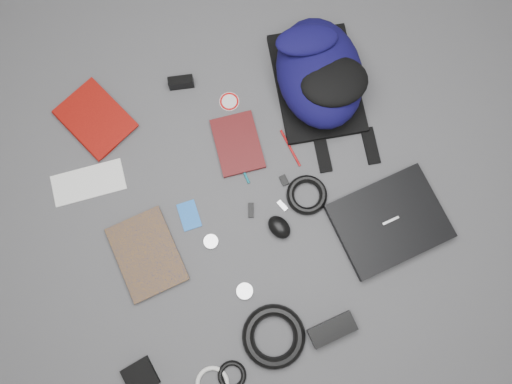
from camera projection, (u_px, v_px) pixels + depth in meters
name	position (u px, v px, depth m)	size (l,w,h in m)	color
ground	(256.00, 193.00, 1.66)	(4.00, 4.00, 0.00)	#4F4F51
backpack	(320.00, 73.00, 1.65)	(0.30, 0.44, 0.18)	black
laptop	(389.00, 221.00, 1.62)	(0.34, 0.27, 0.03)	black
textbook_red	(75.00, 137.00, 1.68)	(0.18, 0.24, 0.03)	maroon
comic_book	(119.00, 267.00, 1.59)	(0.19, 0.26, 0.02)	#A2690B
envelope	(88.00, 183.00, 1.66)	(0.24, 0.11, 0.00)	white
dvd_case	(238.00, 144.00, 1.68)	(0.15, 0.21, 0.02)	#420C0D
compact_camera	(181.00, 82.00, 1.71)	(0.09, 0.03, 0.05)	black
sticker_disc	(229.00, 102.00, 1.72)	(0.07, 0.07, 0.00)	white
pen_teal	(240.00, 164.00, 1.67)	(0.01, 0.01, 0.14)	#0D6576
pen_red	(290.00, 148.00, 1.68)	(0.01, 0.01, 0.14)	#A40C0E
id_badge	(189.00, 215.00, 1.64)	(0.06, 0.09, 0.00)	blue
usb_black	(251.00, 210.00, 1.64)	(0.02, 0.05, 0.01)	black
usb_silver	(282.00, 206.00, 1.64)	(0.02, 0.04, 0.01)	#A9A9AC
key_fob	(284.00, 180.00, 1.66)	(0.02, 0.03, 0.01)	black
mouse	(279.00, 227.00, 1.61)	(0.06, 0.09, 0.04)	black
headphone_left	(211.00, 241.00, 1.62)	(0.05, 0.05, 0.01)	silver
headphone_right	(245.00, 291.00, 1.58)	(0.05, 0.05, 0.01)	#BDBEC0
cable_coil	(307.00, 195.00, 1.64)	(0.14, 0.14, 0.03)	black
power_brick	(332.00, 330.00, 1.55)	(0.15, 0.06, 0.04)	black
power_cord_coil	(274.00, 336.00, 1.54)	(0.20, 0.20, 0.04)	black
pouch	(140.00, 377.00, 1.52)	(0.09, 0.09, 0.02)	black
earbud_coil	(232.00, 375.00, 1.53)	(0.09, 0.09, 0.02)	black
white_cable_coil	(212.00, 384.00, 1.52)	(0.10, 0.10, 0.01)	white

